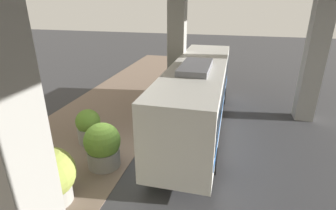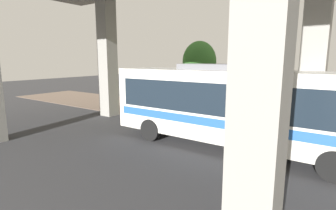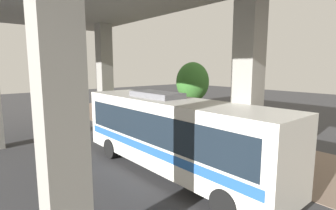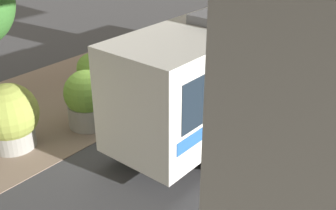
# 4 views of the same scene
# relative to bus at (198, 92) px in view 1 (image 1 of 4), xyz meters

# --- Properties ---
(ground_plane) EXTENTS (80.00, 80.00, 0.00)m
(ground_plane) POSITION_rel_bus_xyz_m (-2.09, -3.28, -1.90)
(ground_plane) COLOR #38383A
(ground_plane) RESTS_ON ground
(sidewalk_strip) EXTENTS (6.00, 40.00, 0.02)m
(sidewalk_strip) POSITION_rel_bus_xyz_m (-5.09, -3.28, -1.89)
(sidewalk_strip) COLOR #7A6656
(sidewalk_strip) RESTS_ON ground
(bus) EXTENTS (2.52, 10.60, 3.50)m
(bus) POSITION_rel_bus_xyz_m (0.00, 0.00, 0.00)
(bus) COLOR silver
(bus) RESTS_ON ground
(planter_front) EXTENTS (1.07, 1.07, 1.57)m
(planter_front) POSITION_rel_bus_xyz_m (-4.44, -2.53, -1.11)
(planter_front) COLOR gray
(planter_front) RESTS_ON ground
(planter_back) EXTENTS (1.61, 1.61, 1.88)m
(planter_back) POSITION_rel_bus_xyz_m (-3.67, -6.18, -0.96)
(planter_back) COLOR gray
(planter_back) RESTS_ON ground
(planter_extra) EXTENTS (1.37, 1.37, 1.78)m
(planter_extra) POSITION_rel_bus_xyz_m (-2.99, -4.02, -1.02)
(planter_extra) COLOR gray
(planter_extra) RESTS_ON ground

